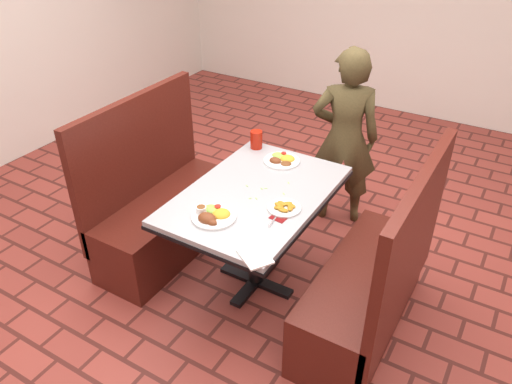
# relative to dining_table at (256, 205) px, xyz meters

# --- Properties ---
(dining_table) EXTENTS (0.81, 1.21, 0.75)m
(dining_table) POSITION_rel_dining_table_xyz_m (0.00, 0.00, 0.00)
(dining_table) COLOR #A9ABAE
(dining_table) RESTS_ON ground
(booth_bench_left) EXTENTS (0.47, 1.20, 1.17)m
(booth_bench_left) POSITION_rel_dining_table_xyz_m (-0.80, 0.00, -0.32)
(booth_bench_left) COLOR #541B13
(booth_bench_left) RESTS_ON ground
(booth_bench_right) EXTENTS (0.47, 1.20, 1.17)m
(booth_bench_right) POSITION_rel_dining_table_xyz_m (0.80, 0.00, -0.32)
(booth_bench_right) COLOR #541B13
(booth_bench_right) RESTS_ON ground
(diner_person) EXTENTS (0.61, 0.51, 1.42)m
(diner_person) POSITION_rel_dining_table_xyz_m (0.16, 1.05, 0.06)
(diner_person) COLOR brown
(diner_person) RESTS_ON ground
(near_dinner_plate) EXTENTS (0.26, 0.26, 0.08)m
(near_dinner_plate) POSITION_rel_dining_table_xyz_m (-0.07, -0.37, 0.12)
(near_dinner_plate) COLOR white
(near_dinner_plate) RESTS_ON dining_table
(far_dinner_plate) EXTENTS (0.25, 0.25, 0.06)m
(far_dinner_plate) POSITION_rel_dining_table_xyz_m (-0.05, 0.43, 0.12)
(far_dinner_plate) COLOR white
(far_dinner_plate) RESTS_ON dining_table
(plantain_plate) EXTENTS (0.20, 0.20, 0.03)m
(plantain_plate) POSITION_rel_dining_table_xyz_m (0.24, -0.08, 0.11)
(plantain_plate) COLOR white
(plantain_plate) RESTS_ON dining_table
(maroon_napkin) EXTENTS (0.10, 0.10, 0.00)m
(maroon_napkin) POSITION_rel_dining_table_xyz_m (0.25, -0.16, 0.10)
(maroon_napkin) COLOR maroon
(maroon_napkin) RESTS_ON dining_table
(spoon_utensil) EXTENTS (0.02, 0.12, 0.00)m
(spoon_utensil) POSITION_rel_dining_table_xyz_m (0.24, -0.22, 0.10)
(spoon_utensil) COLOR silver
(spoon_utensil) RESTS_ON dining_table
(red_tumbler) EXTENTS (0.09, 0.09, 0.13)m
(red_tumbler) POSITION_rel_dining_table_xyz_m (-0.30, 0.52, 0.16)
(red_tumbler) COLOR #AE1A0B
(red_tumbler) RESTS_ON dining_table
(paper_napkin) EXTENTS (0.23, 0.21, 0.01)m
(paper_napkin) POSITION_rel_dining_table_xyz_m (0.32, -0.54, 0.10)
(paper_napkin) COLOR white
(paper_napkin) RESTS_ON dining_table
(knife_utensil) EXTENTS (0.04, 0.17, 0.00)m
(knife_utensil) POSITION_rel_dining_table_xyz_m (-0.03, -0.34, 0.11)
(knife_utensil) COLOR silver
(knife_utensil) RESTS_ON dining_table
(fork_utensil) EXTENTS (0.04, 0.14, 0.00)m
(fork_utensil) POSITION_rel_dining_table_xyz_m (-0.05, -0.35, 0.11)
(fork_utensil) COLOR silver
(fork_utensil) RESTS_ON dining_table
(lettuce_shreds) EXTENTS (0.28, 0.32, 0.00)m
(lettuce_shreds) POSITION_rel_dining_table_xyz_m (0.04, 0.06, 0.10)
(lettuce_shreds) COLOR #8EBE4C
(lettuce_shreds) RESTS_ON dining_table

